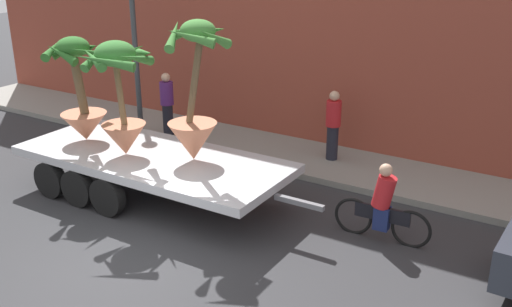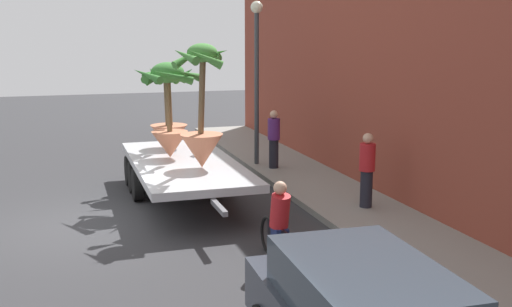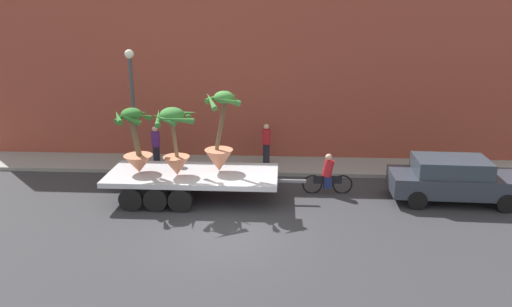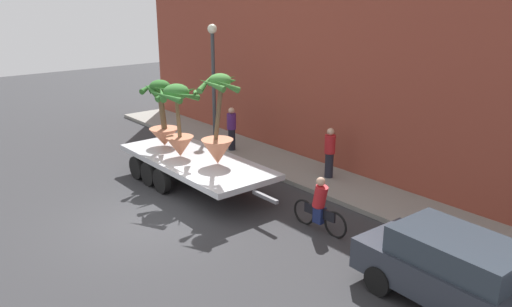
{
  "view_description": "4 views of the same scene",
  "coord_description": "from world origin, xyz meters",
  "px_view_note": "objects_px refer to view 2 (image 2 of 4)",
  "views": [
    {
      "loc": [
        6.43,
        -6.22,
        5.43
      ],
      "look_at": [
        0.66,
        3.19,
        1.22
      ],
      "focal_mm": 41.54,
      "sensor_mm": 36.0,
      "label": 1
    },
    {
      "loc": [
        13.15,
        -0.24,
        4.05
      ],
      "look_at": [
        1.02,
        3.59,
        1.56
      ],
      "focal_mm": 43.19,
      "sensor_mm": 36.0,
      "label": 2
    },
    {
      "loc": [
        1.62,
        -12.82,
        6.55
      ],
      "look_at": [
        0.67,
        3.62,
        1.38
      ],
      "focal_mm": 32.88,
      "sensor_mm": 36.0,
      "label": 3
    },
    {
      "loc": [
        11.73,
        -5.86,
        6.1
      ],
      "look_at": [
        0.4,
        3.51,
        1.41
      ],
      "focal_mm": 35.43,
      "sensor_mm": 36.0,
      "label": 4
    }
  ],
  "objects_px": {
    "potted_palm_middle": "(168,111)",
    "street_lamp": "(257,62)",
    "potted_palm_rear": "(202,120)",
    "pedestrian_near_gate": "(274,138)",
    "pedestrian_far_left": "(367,169)",
    "cyclist": "(280,227)",
    "flatbed_trailer": "(182,167)",
    "potted_palm_front": "(169,108)"
  },
  "relations": [
    {
      "from": "potted_palm_middle",
      "to": "street_lamp",
      "type": "bearing_deg",
      "value": 107.9
    },
    {
      "from": "potted_palm_rear",
      "to": "pedestrian_near_gate",
      "type": "bearing_deg",
      "value": 137.6
    },
    {
      "from": "potted_palm_rear",
      "to": "potted_palm_middle",
      "type": "bearing_deg",
      "value": -174.38
    },
    {
      "from": "pedestrian_near_gate",
      "to": "pedestrian_far_left",
      "type": "relative_size",
      "value": 1.0
    },
    {
      "from": "potted_palm_middle",
      "to": "cyclist",
      "type": "xyz_separation_m",
      "value": [
        6.74,
        0.83,
        -1.3
      ]
    },
    {
      "from": "cyclist",
      "to": "pedestrian_far_left",
      "type": "height_order",
      "value": "pedestrian_far_left"
    },
    {
      "from": "flatbed_trailer",
      "to": "cyclist",
      "type": "xyz_separation_m",
      "value": [
        5.05,
        0.79,
        -0.1
      ]
    },
    {
      "from": "pedestrian_near_gate",
      "to": "street_lamp",
      "type": "distance_m",
      "value": 2.32
    },
    {
      "from": "flatbed_trailer",
      "to": "potted_palm_middle",
      "type": "height_order",
      "value": "potted_palm_middle"
    },
    {
      "from": "flatbed_trailer",
      "to": "cyclist",
      "type": "height_order",
      "value": "cyclist"
    },
    {
      "from": "potted_palm_middle",
      "to": "street_lamp",
      "type": "height_order",
      "value": "street_lamp"
    },
    {
      "from": "cyclist",
      "to": "pedestrian_near_gate",
      "type": "xyz_separation_m",
      "value": [
        -6.93,
        2.29,
        0.37
      ]
    },
    {
      "from": "potted_palm_front",
      "to": "street_lamp",
      "type": "bearing_deg",
      "value": 127.59
    },
    {
      "from": "potted_palm_middle",
      "to": "cyclist",
      "type": "bearing_deg",
      "value": 6.99
    },
    {
      "from": "potted_palm_front",
      "to": "pedestrian_far_left",
      "type": "distance_m",
      "value": 5.1
    },
    {
      "from": "potted_palm_front",
      "to": "pedestrian_far_left",
      "type": "bearing_deg",
      "value": 53.28
    },
    {
      "from": "flatbed_trailer",
      "to": "pedestrian_near_gate",
      "type": "distance_m",
      "value": 3.61
    },
    {
      "from": "potted_palm_rear",
      "to": "pedestrian_near_gate",
      "type": "height_order",
      "value": "potted_palm_rear"
    },
    {
      "from": "pedestrian_near_gate",
      "to": "flatbed_trailer",
      "type": "bearing_deg",
      "value": -58.57
    },
    {
      "from": "potted_palm_front",
      "to": "pedestrian_near_gate",
      "type": "distance_m",
      "value": 3.88
    },
    {
      "from": "flatbed_trailer",
      "to": "potted_palm_front",
      "type": "height_order",
      "value": "potted_palm_front"
    },
    {
      "from": "potted_palm_middle",
      "to": "pedestrian_far_left",
      "type": "height_order",
      "value": "potted_palm_middle"
    },
    {
      "from": "street_lamp",
      "to": "flatbed_trailer",
      "type": "bearing_deg",
      "value": -46.82
    },
    {
      "from": "pedestrian_near_gate",
      "to": "potted_palm_rear",
      "type": "bearing_deg",
      "value": -42.4
    },
    {
      "from": "potted_palm_front",
      "to": "potted_palm_rear",
      "type": "bearing_deg",
      "value": 18.79
    },
    {
      "from": "cyclist",
      "to": "potted_palm_middle",
      "type": "bearing_deg",
      "value": -173.01
    },
    {
      "from": "potted_palm_rear",
      "to": "potted_palm_middle",
      "type": "relative_size",
      "value": 1.24
    },
    {
      "from": "flatbed_trailer",
      "to": "cyclist",
      "type": "relative_size",
      "value": 3.78
    },
    {
      "from": "pedestrian_far_left",
      "to": "street_lamp",
      "type": "distance_m",
      "value": 5.81
    },
    {
      "from": "cyclist",
      "to": "potted_palm_rear",
      "type": "bearing_deg",
      "value": -171.98
    },
    {
      "from": "potted_palm_middle",
      "to": "pedestrian_near_gate",
      "type": "height_order",
      "value": "potted_palm_middle"
    },
    {
      "from": "flatbed_trailer",
      "to": "street_lamp",
      "type": "relative_size",
      "value": 1.44
    },
    {
      "from": "cyclist",
      "to": "pedestrian_near_gate",
      "type": "bearing_deg",
      "value": 161.73
    },
    {
      "from": "potted_palm_front",
      "to": "cyclist",
      "type": "relative_size",
      "value": 1.29
    },
    {
      "from": "potted_palm_rear",
      "to": "pedestrian_far_left",
      "type": "xyz_separation_m",
      "value": [
        1.48,
        3.47,
        -1.05
      ]
    },
    {
      "from": "potted_palm_front",
      "to": "cyclist",
      "type": "height_order",
      "value": "potted_palm_front"
    },
    {
      "from": "potted_palm_rear",
      "to": "street_lamp",
      "type": "distance_m",
      "value": 4.72
    },
    {
      "from": "flatbed_trailer",
      "to": "potted_palm_rear",
      "type": "height_order",
      "value": "potted_palm_rear"
    },
    {
      "from": "pedestrian_far_left",
      "to": "flatbed_trailer",
      "type": "bearing_deg",
      "value": -125.97
    },
    {
      "from": "pedestrian_far_left",
      "to": "potted_palm_middle",
      "type": "bearing_deg",
      "value": -139.45
    },
    {
      "from": "potted_palm_middle",
      "to": "potted_palm_rear",
      "type": "bearing_deg",
      "value": 5.62
    },
    {
      "from": "potted_palm_front",
      "to": "pedestrian_near_gate",
      "type": "bearing_deg",
      "value": 115.78
    }
  ]
}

